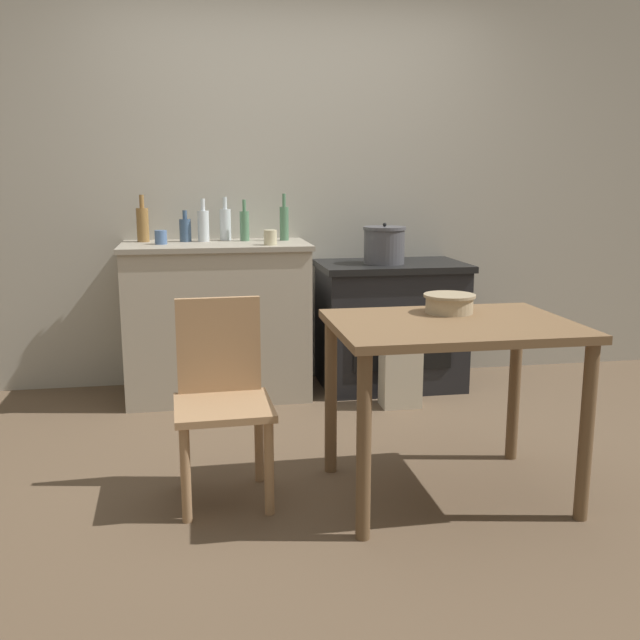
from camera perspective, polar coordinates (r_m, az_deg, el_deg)
name	(u,v)px	position (r m, az deg, el deg)	size (l,w,h in m)	color
ground_plane	(336,465)	(3.46, 1.29, -11.52)	(14.00, 14.00, 0.00)	brown
wall_back	(289,188)	(4.75, -2.47, 10.52)	(8.00, 0.07, 2.55)	#B2AD9E
counter_cabinet	(217,320)	(4.46, -8.22, 0.03)	(1.13, 0.63, 0.95)	#B2A893
stove	(390,324)	(4.64, 5.62, -0.34)	(0.93, 0.63, 0.81)	black
work_table	(451,349)	(3.01, 10.45, -2.29)	(0.99, 0.74, 0.76)	brown
chair	(222,393)	(3.05, -7.86, -5.83)	(0.41, 0.41, 0.84)	#A87F56
flour_sack	(400,374)	(4.27, 6.45, -4.32)	(0.23, 0.16, 0.39)	beige
stock_pot	(384,245)	(4.51, 5.16, 6.00)	(0.27, 0.27, 0.26)	#4C4C51
mixing_bowl_large	(449,302)	(3.17, 10.31, 1.40)	(0.23, 0.23, 0.08)	tan
bottle_far_left	(185,230)	(4.51, -10.73, 7.13)	(0.07, 0.07, 0.19)	#3D5675
bottle_left	(225,224)	(4.58, -7.58, 7.66)	(0.07, 0.07, 0.27)	silver
bottle_mid_left	(203,225)	(4.50, -9.31, 7.51)	(0.07, 0.07, 0.26)	silver
bottle_center_left	(245,225)	(4.51, -6.06, 7.57)	(0.06, 0.06, 0.26)	#517F5B
bottle_center	(143,224)	(4.55, -14.00, 7.48)	(0.07, 0.07, 0.29)	olive
bottle_center_right	(284,222)	(4.53, -2.88, 7.80)	(0.06, 0.06, 0.29)	#517F5B
cup_mid_right	(270,238)	(4.22, -3.99, 6.60)	(0.08, 0.08, 0.09)	beige
cup_right	(161,237)	(4.37, -12.61, 6.48)	(0.07, 0.07, 0.08)	#4C6B99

